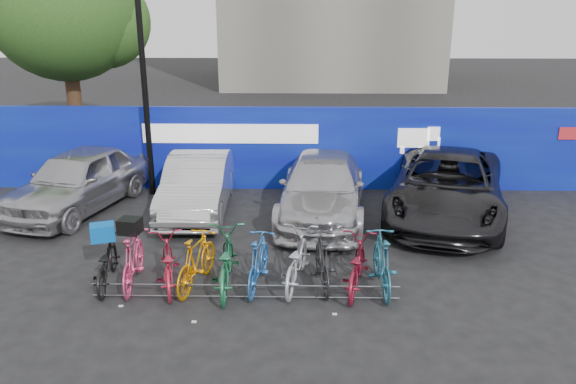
{
  "coord_description": "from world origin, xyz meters",
  "views": [
    {
      "loc": [
        0.96,
        -9.69,
        5.08
      ],
      "look_at": [
        0.72,
        2.0,
        1.21
      ],
      "focal_mm": 35.0,
      "sensor_mm": 36.0,
      "label": 1
    }
  ],
  "objects_px": {
    "tree": "(71,7)",
    "bike_6": "(296,260)",
    "bike_3": "(197,261)",
    "car_0": "(78,180)",
    "bike_7": "(322,261)",
    "car_3": "(447,186)",
    "lamppost": "(144,78)",
    "car_1": "(198,184)",
    "bike_8": "(356,265)",
    "bike_2": "(167,263)",
    "car_2": "(322,187)",
    "bike_0": "(106,262)",
    "bike_9": "(382,262)",
    "bike_4": "(225,261)",
    "bike_5": "(258,262)",
    "bike_rack": "(245,291)",
    "bike_1": "(133,259)"
  },
  "relations": [
    {
      "from": "car_1",
      "to": "bike_4",
      "type": "height_order",
      "value": "car_1"
    },
    {
      "from": "bike_4",
      "to": "bike_3",
      "type": "bearing_deg",
      "value": -9.21
    },
    {
      "from": "bike_1",
      "to": "bike_7",
      "type": "xyz_separation_m",
      "value": [
        3.58,
        0.04,
        -0.03
      ]
    },
    {
      "from": "car_0",
      "to": "bike_6",
      "type": "height_order",
      "value": "car_0"
    },
    {
      "from": "bike_2",
      "to": "bike_5",
      "type": "relative_size",
      "value": 1.06
    },
    {
      "from": "car_2",
      "to": "bike_6",
      "type": "relative_size",
      "value": 2.6
    },
    {
      "from": "lamppost",
      "to": "bike_1",
      "type": "bearing_deg",
      "value": -79.35
    },
    {
      "from": "tree",
      "to": "bike_6",
      "type": "bearing_deg",
      "value": -52.57
    },
    {
      "from": "car_1",
      "to": "bike_3",
      "type": "relative_size",
      "value": 2.5
    },
    {
      "from": "car_3",
      "to": "bike_6",
      "type": "distance_m",
      "value": 5.33
    },
    {
      "from": "bike_2",
      "to": "bike_7",
      "type": "relative_size",
      "value": 1.08
    },
    {
      "from": "bike_0",
      "to": "bike_9",
      "type": "relative_size",
      "value": 0.96
    },
    {
      "from": "car_1",
      "to": "bike_2",
      "type": "xyz_separation_m",
      "value": [
        0.14,
        -4.18,
        -0.24
      ]
    },
    {
      "from": "car_0",
      "to": "car_2",
      "type": "relative_size",
      "value": 0.92
    },
    {
      "from": "car_0",
      "to": "bike_7",
      "type": "bearing_deg",
      "value": -18.3
    },
    {
      "from": "lamppost",
      "to": "bike_8",
      "type": "height_order",
      "value": "lamppost"
    },
    {
      "from": "lamppost",
      "to": "bike_4",
      "type": "height_order",
      "value": "lamppost"
    },
    {
      "from": "bike_rack",
      "to": "bike_9",
      "type": "height_order",
      "value": "bike_9"
    },
    {
      "from": "lamppost",
      "to": "bike_0",
      "type": "distance_m",
      "value": 6.18
    },
    {
      "from": "bike_2",
      "to": "bike_3",
      "type": "distance_m",
      "value": 0.56
    },
    {
      "from": "bike_3",
      "to": "tree",
      "type": "bearing_deg",
      "value": -46.49
    },
    {
      "from": "bike_rack",
      "to": "bike_6",
      "type": "distance_m",
      "value": 1.15
    },
    {
      "from": "bike_rack",
      "to": "bike_6",
      "type": "xyz_separation_m",
      "value": [
        0.92,
        0.61,
        0.35
      ]
    },
    {
      "from": "bike_5",
      "to": "bike_0",
      "type": "bearing_deg",
      "value": 7.51
    },
    {
      "from": "bike_rack",
      "to": "bike_1",
      "type": "distance_m",
      "value": 2.26
    },
    {
      "from": "car_0",
      "to": "lamppost",
      "type": "bearing_deg",
      "value": 54.72
    },
    {
      "from": "bike_2",
      "to": "bike_9",
      "type": "height_order",
      "value": "bike_9"
    },
    {
      "from": "bike_4",
      "to": "bike_5",
      "type": "height_order",
      "value": "bike_4"
    },
    {
      "from": "bike_3",
      "to": "car_2",
      "type": "bearing_deg",
      "value": -108.91
    },
    {
      "from": "car_0",
      "to": "bike_1",
      "type": "bearing_deg",
      "value": -42.55
    },
    {
      "from": "car_0",
      "to": "bike_3",
      "type": "distance_m",
      "value": 5.7
    },
    {
      "from": "bike_5",
      "to": "bike_7",
      "type": "relative_size",
      "value": 1.03
    },
    {
      "from": "bike_3",
      "to": "bike_8",
      "type": "distance_m",
      "value": 3.0
    },
    {
      "from": "lamppost",
      "to": "car_0",
      "type": "bearing_deg",
      "value": -140.84
    },
    {
      "from": "bike_5",
      "to": "bike_7",
      "type": "height_order",
      "value": "bike_5"
    },
    {
      "from": "car_3",
      "to": "bike_7",
      "type": "bearing_deg",
      "value": -114.25
    },
    {
      "from": "bike_2",
      "to": "bike_3",
      "type": "bearing_deg",
      "value": 169.01
    },
    {
      "from": "tree",
      "to": "bike_6",
      "type": "height_order",
      "value": "tree"
    },
    {
      "from": "lamppost",
      "to": "car_3",
      "type": "height_order",
      "value": "lamppost"
    },
    {
      "from": "tree",
      "to": "bike_7",
      "type": "height_order",
      "value": "tree"
    },
    {
      "from": "bike_3",
      "to": "bike_7",
      "type": "height_order",
      "value": "bike_3"
    },
    {
      "from": "tree",
      "to": "bike_8",
      "type": "xyz_separation_m",
      "value": [
        8.81,
        -10.21,
        -4.58
      ]
    },
    {
      "from": "bike_rack",
      "to": "bike_4",
      "type": "bearing_deg",
      "value": 133.54
    },
    {
      "from": "bike_6",
      "to": "bike_7",
      "type": "height_order",
      "value": "bike_6"
    },
    {
      "from": "car_1",
      "to": "bike_0",
      "type": "relative_size",
      "value": 2.49
    },
    {
      "from": "car_0",
      "to": "bike_6",
      "type": "xyz_separation_m",
      "value": [
        5.7,
        -4.11,
        -0.29
      ]
    },
    {
      "from": "lamppost",
      "to": "bike_0",
      "type": "height_order",
      "value": "lamppost"
    },
    {
      "from": "bike_6",
      "to": "car_3",
      "type": "bearing_deg",
      "value": -124.66
    },
    {
      "from": "bike_5",
      "to": "bike_7",
      "type": "bearing_deg",
      "value": -168.42
    },
    {
      "from": "tree",
      "to": "bike_4",
      "type": "distance_m",
      "value": 12.86
    }
  ]
}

